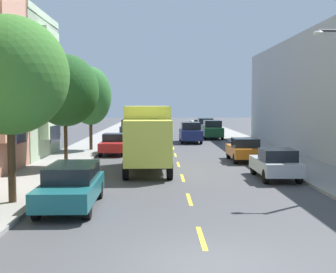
# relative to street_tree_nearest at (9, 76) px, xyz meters

# --- Properties ---
(ground_plane) EXTENTS (160.00, 160.00, 0.00)m
(ground_plane) POSITION_rel_street_tree_nearest_xyz_m (6.40, 24.00, -4.64)
(ground_plane) COLOR #424244
(sidewalk_left) EXTENTS (3.20, 120.00, 0.14)m
(sidewalk_left) POSITION_rel_street_tree_nearest_xyz_m (-0.70, 22.00, -4.57)
(sidewalk_left) COLOR gray
(sidewalk_left) RESTS_ON ground_plane
(sidewalk_right) EXTENTS (3.20, 120.00, 0.14)m
(sidewalk_right) POSITION_rel_street_tree_nearest_xyz_m (13.50, 22.00, -4.57)
(sidewalk_right) COLOR gray
(sidewalk_right) RESTS_ON ground_plane
(lane_centerline_dashes) EXTENTS (0.14, 47.20, 0.01)m
(lane_centerline_dashes) POSITION_rel_street_tree_nearest_xyz_m (6.40, 18.50, -4.63)
(lane_centerline_dashes) COLOR yellow
(lane_centerline_dashes) RESTS_ON ground_plane
(street_tree_nearest) EXTENTS (4.16, 4.16, 6.60)m
(street_tree_nearest) POSITION_rel_street_tree_nearest_xyz_m (0.00, 0.00, 0.00)
(street_tree_nearest) COLOR #47331E
(street_tree_nearest) RESTS_ON sidewalk_left
(street_tree_second) EXTENTS (3.75, 3.75, 6.27)m
(street_tree_second) POSITION_rel_street_tree_nearest_xyz_m (-0.00, 9.32, -0.24)
(street_tree_second) COLOR #47331E
(street_tree_second) RESTS_ON sidewalk_left
(street_tree_third) EXTENTS (3.19, 3.19, 6.34)m
(street_tree_third) POSITION_rel_street_tree_nearest_xyz_m (-0.00, 18.64, -0.39)
(street_tree_third) COLOR #47331E
(street_tree_third) RESTS_ON sidewalk_left
(delivery_box_truck) EXTENTS (2.63, 7.26, 3.52)m
(delivery_box_truck) POSITION_rel_street_tree_nearest_xyz_m (4.59, 8.46, -2.67)
(delivery_box_truck) COLOR #D8D84C
(delivery_box_truck) RESTS_ON ground_plane
(parked_hatchback_orange) EXTENTS (1.74, 4.00, 1.50)m
(parked_hatchback_orange) POSITION_rel_street_tree_nearest_xyz_m (10.64, 12.36, -3.88)
(parked_hatchback_orange) COLOR orange
(parked_hatchback_orange) RESTS_ON ground_plane
(parked_suv_sky) EXTENTS (2.05, 4.84, 1.93)m
(parked_suv_sky) POSITION_rel_street_tree_nearest_xyz_m (10.84, 38.56, -3.65)
(parked_suv_sky) COLOR #7A9EC6
(parked_suv_sky) RESTS_ON ground_plane
(parked_suv_white) EXTENTS (1.98, 4.81, 1.93)m
(parked_suv_white) POSITION_rel_street_tree_nearest_xyz_m (2.06, 45.35, -3.65)
(parked_suv_white) COLOR silver
(parked_suv_white) RESTS_ON ground_plane
(parked_suv_forest) EXTENTS (2.08, 4.85, 1.93)m
(parked_suv_forest) POSITION_rel_street_tree_nearest_xyz_m (10.82, 31.09, -3.65)
(parked_suv_forest) COLOR #194C28
(parked_suv_forest) RESTS_ON ground_plane
(parked_hatchback_red) EXTENTS (1.75, 4.00, 1.50)m
(parked_hatchback_red) POSITION_rel_street_tree_nearest_xyz_m (1.96, 16.43, -3.88)
(parked_hatchback_red) COLOR #AD1E1E
(parked_hatchback_red) RESTS_ON ground_plane
(parked_hatchback_champagne) EXTENTS (1.78, 4.02, 1.50)m
(parked_hatchback_champagne) POSITION_rel_street_tree_nearest_xyz_m (10.79, 45.80, -3.88)
(parked_hatchback_champagne) COLOR tan
(parked_hatchback_champagne) RESTS_ON ground_plane
(parked_suv_charcoal) EXTENTS (1.96, 4.80, 1.93)m
(parked_suv_charcoal) POSITION_rel_street_tree_nearest_xyz_m (2.02, 33.94, -3.65)
(parked_suv_charcoal) COLOR #333338
(parked_suv_charcoal) RESTS_ON ground_plane
(parked_hatchback_silver) EXTENTS (1.75, 4.01, 1.50)m
(parked_hatchback_silver) POSITION_rel_street_tree_nearest_xyz_m (10.88, 5.55, -3.88)
(parked_hatchback_silver) COLOR #B2B5BA
(parked_hatchback_silver) RESTS_ON ground_plane
(parked_wagon_teal) EXTENTS (1.88, 4.72, 1.50)m
(parked_wagon_teal) POSITION_rel_street_tree_nearest_xyz_m (2.16, -0.26, -3.83)
(parked_wagon_teal) COLOR #195B60
(parked_wagon_teal) RESTS_ON ground_plane
(moving_navy_sedan) EXTENTS (1.95, 4.80, 1.93)m
(moving_navy_sedan) POSITION_rel_street_tree_nearest_xyz_m (8.20, 26.41, -3.65)
(moving_navy_sedan) COLOR navy
(moving_navy_sedan) RESTS_ON ground_plane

